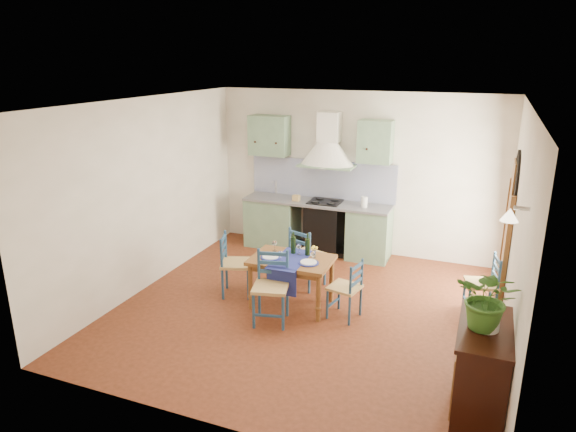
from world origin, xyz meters
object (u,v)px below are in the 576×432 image
Objects in this scene: chair_near at (271,287)px; potted_plant at (489,299)px; dining_table at (292,264)px; sideboard at (481,367)px.

potted_plant reaches higher than chair_near.
potted_plant is at bearing -30.73° from dining_table.
potted_plant is at bearing -103.88° from sideboard.
chair_near is at bearing -99.63° from dining_table.
sideboard is (2.50, -1.45, -0.11)m from dining_table.
sideboard is at bearing -30.02° from dining_table.
dining_table is 1.82× the size of potted_plant.
potted_plant is (2.58, -0.97, 0.75)m from chair_near.
sideboard is 0.73m from potted_plant.
chair_near is at bearing 159.49° from potted_plant.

